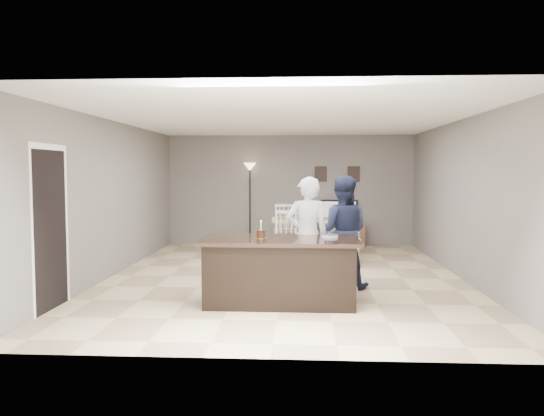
# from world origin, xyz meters

# --- Properties ---
(floor) EXTENTS (8.00, 8.00, 0.00)m
(floor) POSITION_xyz_m (0.00, 0.00, 0.00)
(floor) COLOR tan
(floor) RESTS_ON ground
(room_shell) EXTENTS (8.00, 8.00, 8.00)m
(room_shell) POSITION_xyz_m (0.00, 0.00, 1.68)
(room_shell) COLOR slate
(room_shell) RESTS_ON floor
(kitchen_island) EXTENTS (2.15, 1.10, 0.90)m
(kitchen_island) POSITION_xyz_m (0.00, -1.80, 0.45)
(kitchen_island) COLOR black
(kitchen_island) RESTS_ON floor
(tv_console) EXTENTS (1.20, 0.40, 0.60)m
(tv_console) POSITION_xyz_m (1.20, 3.77, 0.30)
(tv_console) COLOR brown
(tv_console) RESTS_ON floor
(television) EXTENTS (0.91, 0.12, 0.53)m
(television) POSITION_xyz_m (1.20, 3.84, 0.86)
(television) COLOR black
(television) RESTS_ON tv_console
(tv_screen_glow) EXTENTS (0.78, 0.00, 0.78)m
(tv_screen_glow) POSITION_xyz_m (1.20, 3.76, 0.87)
(tv_screen_glow) COLOR orange
(tv_screen_glow) RESTS_ON tv_console
(picture_frames) EXTENTS (1.10, 0.02, 0.38)m
(picture_frames) POSITION_xyz_m (1.15, 3.98, 1.75)
(picture_frames) COLOR black
(picture_frames) RESTS_ON room_shell
(doorway) EXTENTS (0.00, 2.10, 2.65)m
(doorway) POSITION_xyz_m (-2.99, -2.30, 1.26)
(doorway) COLOR black
(doorway) RESTS_ON floor
(woman) EXTENTS (0.70, 0.52, 1.74)m
(woman) POSITION_xyz_m (0.38, -1.25, 0.87)
(woman) COLOR silver
(woman) RESTS_ON floor
(man) EXTENTS (0.94, 0.78, 1.75)m
(man) POSITION_xyz_m (0.93, -0.74, 0.88)
(man) COLOR #181D36
(man) RESTS_ON floor
(birthday_cake) EXTENTS (0.16, 0.16, 0.25)m
(birthday_cake) POSITION_xyz_m (-0.26, -1.80, 0.96)
(birthday_cake) COLOR gold
(birthday_cake) RESTS_ON kitchen_island
(plate_stack) EXTENTS (0.24, 0.24, 0.04)m
(plate_stack) POSITION_xyz_m (0.69, -1.61, 0.92)
(plate_stack) COLOR white
(plate_stack) RESTS_ON kitchen_island
(dining_table) EXTENTS (1.81, 2.06, 1.07)m
(dining_table) POSITION_xyz_m (0.54, 2.09, 0.68)
(dining_table) COLOR tan
(dining_table) RESTS_ON floor
(floor_lamp) EXTENTS (0.30, 0.30, 2.02)m
(floor_lamp) POSITION_xyz_m (-0.97, 3.79, 1.57)
(floor_lamp) COLOR black
(floor_lamp) RESTS_ON floor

